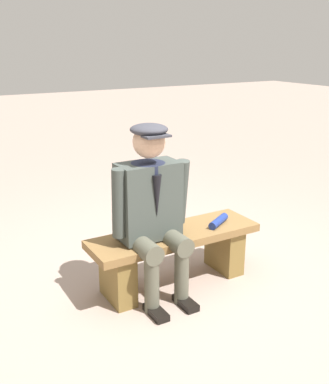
{
  "coord_description": "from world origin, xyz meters",
  "views": [
    {
      "loc": [
        1.77,
        2.89,
        1.9
      ],
      "look_at": [
        0.09,
        0.0,
        0.81
      ],
      "focal_mm": 43.15,
      "sensor_mm": 36.0,
      "label": 1
    }
  ],
  "objects": [
    {
      "name": "bench",
      "position": [
        0.0,
        0.0,
        0.3
      ],
      "size": [
        1.4,
        0.43,
        0.46
      ],
      "color": "brown",
      "rests_on": "ground"
    },
    {
      "name": "ground_plane",
      "position": [
        0.0,
        0.0,
        0.0
      ],
      "size": [
        30.0,
        30.0,
        0.0
      ],
      "primitive_type": "plane",
      "color": "gray"
    },
    {
      "name": "seated_man",
      "position": [
        0.23,
        0.05,
        0.75
      ],
      "size": [
        0.63,
        0.58,
        1.35
      ],
      "color": "#3D4540",
      "rests_on": "ground"
    },
    {
      "name": "rolled_magazine",
      "position": [
        -0.39,
        0.05,
        0.49
      ],
      "size": [
        0.26,
        0.19,
        0.06
      ],
      "primitive_type": "cylinder",
      "rotation": [
        0.0,
        1.57,
        0.52
      ],
      "color": "navy",
      "rests_on": "bench"
    }
  ]
}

